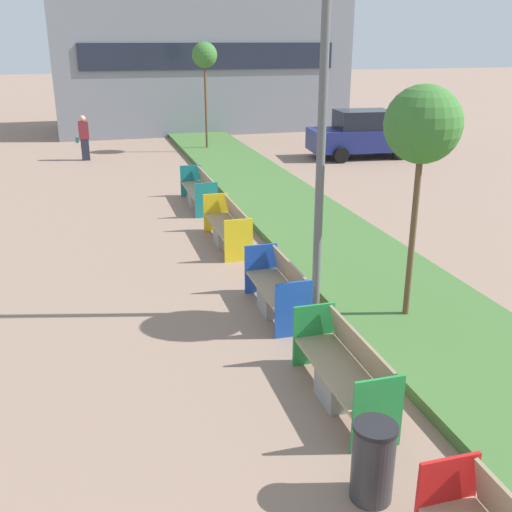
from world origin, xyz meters
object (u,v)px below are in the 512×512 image
Objects in this scene: bench_blue_frame at (278,293)px; sapling_tree_near at (423,126)px; bench_yellow_frame at (228,229)px; street_lamp_post at (325,38)px; pedestrian_walking at (84,138)px; bench_teal_frame at (200,193)px; bench_green_frame at (344,376)px; litter_bin at (373,462)px; sapling_tree_far at (205,57)px; parked_car_distant at (362,134)px.

bench_blue_frame is 3.62m from sapling_tree_near.
bench_yellow_frame is 0.60× the size of sapling_tree_near.
street_lamp_post is 16.38m from pedestrian_walking.
bench_teal_frame is 8.65m from street_lamp_post.
bench_green_frame is at bearing -136.24° from sapling_tree_near.
litter_bin is at bearing -123.53° from sapling_tree_near.
sapling_tree_far is at bearing 83.09° from bench_blue_frame.
litter_bin is at bearing -96.58° from sapling_tree_far.
bench_blue_frame is 0.44× the size of parked_car_distant.
sapling_tree_near is at bearing -106.46° from parked_car_distant.
litter_bin is 20.88m from sapling_tree_far.
bench_teal_frame is at bearing -69.05° from pedestrian_walking.
sapling_tree_near is 16.91m from sapling_tree_far.
bench_teal_frame is (0.01, 7.35, 0.02)m from bench_blue_frame.
sapling_tree_near is at bearing -90.00° from sapling_tree_far.
bench_blue_frame is 0.43× the size of sapling_tree_far.
bench_teal_frame is at bearing 94.59° from street_lamp_post.
parked_car_distant reaches higher than pedestrian_walking.
pedestrian_walking is at bearing 99.52° from bench_green_frame.
pedestrian_walking is at bearing 110.95° from bench_teal_frame.
litter_bin is at bearing -92.11° from bench_teal_frame.
bench_green_frame is 0.48× the size of parked_car_distant.
parked_car_distant is (5.72, 13.95, -2.35)m from sapling_tree_near.
sapling_tree_far is (1.93, 18.75, 3.45)m from bench_green_frame.
bench_yellow_frame is 0.53× the size of parked_car_distant.
litter_bin is (-0.44, -8.33, 0.07)m from bench_yellow_frame.
pedestrian_walking is (-3.66, 15.55, -3.63)m from street_lamp_post.
bench_yellow_frame is at bearing -99.00° from sapling_tree_far.
bench_blue_frame is 0.78× the size of bench_teal_frame.
bench_blue_frame is 4.57m from litter_bin.
street_lamp_post is 1.97m from sapling_tree_near.
bench_green_frame is at bearing -80.48° from pedestrian_walking.
bench_green_frame is at bearing -89.95° from bench_blue_frame.
street_lamp_post is (0.61, -7.58, 4.13)m from bench_teal_frame.
sapling_tree_far is 5.81m from pedestrian_walking.
pedestrian_walking is (-3.05, 11.54, 0.51)m from bench_yellow_frame.
sapling_tree_near is (1.93, 1.84, 2.90)m from bench_green_frame.
sapling_tree_far is 7.07m from parked_car_distant.
street_lamp_post is at bearing 76.42° from litter_bin.
bench_blue_frame reaches higher than litter_bin.
bench_green_frame is at bearing -103.19° from street_lamp_post.
bench_yellow_frame is at bearing 89.92° from bench_blue_frame.
bench_green_frame is 0.25× the size of street_lamp_post.
sapling_tree_far is at bearing 83.42° from litter_bin.
sapling_tree_far reaches higher than bench_blue_frame.
sapling_tree_far is (1.93, 15.91, 3.46)m from bench_blue_frame.
sapling_tree_near is (1.92, -8.35, 2.89)m from bench_teal_frame.
street_lamp_post is 1.89× the size of parked_car_distant.
sapling_tree_far reaches higher than litter_bin.
bench_green_frame is 2.36× the size of litter_bin.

